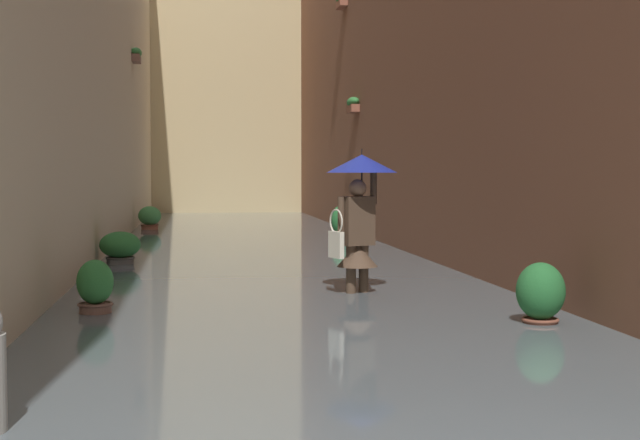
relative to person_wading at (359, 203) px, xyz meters
The scene contains 9 objects.
ground_plane 6.83m from the person_wading, 82.91° to the right, with size 74.22×74.22×0.00m, color gray.
flood_water 6.81m from the person_wading, 82.91° to the right, with size 6.23×35.69×0.21m, color #515B60.
building_facade_far 22.94m from the person_wading, 87.88° to the right, with size 9.03×1.80×12.36m, color tan.
person_wading is the anchor object (origin of this frame).
potted_plant_near_left 9.71m from the person_wading, 97.98° to the right, with size 0.39×0.39×0.90m.
potted_plant_mid_left 2.86m from the person_wading, 119.80° to the left, with size 0.48×0.48×0.80m.
potted_plant_mid_right 3.34m from the person_wading, 20.71° to the left, with size 0.38×0.38×0.77m.
potted_plant_near_right 12.81m from the person_wading, 75.77° to the right, with size 0.58×0.58×0.81m.
potted_plant_far_right 5.07m from the person_wading, 50.58° to the right, with size 0.65×0.65×0.73m.
Camera 1 is at (1.14, 2.24, 1.68)m, focal length 49.08 mm.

